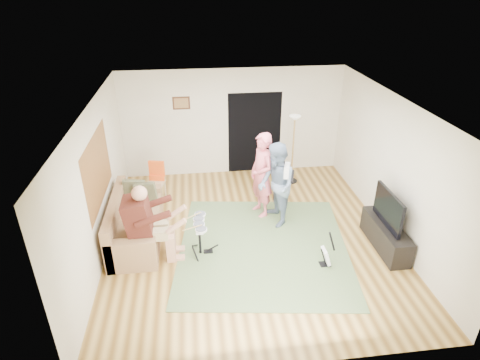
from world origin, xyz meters
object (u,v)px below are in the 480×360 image
object	(u,v)px
torchiere_lamp	(294,138)
dining_chair	(156,186)
singer	(262,175)
tv_cabinet	(386,236)
television	(388,209)
guitar_spare	(326,256)
sofa	(132,226)
drum_kit	(200,239)
guitarist	(276,185)

from	to	relation	value
torchiere_lamp	dining_chair	xyz separation A→B (m)	(-3.30, -0.43, -0.87)
singer	tv_cabinet	bearing A→B (deg)	36.00
singer	torchiere_lamp	size ratio (longest dim) A/B	1.07
television	dining_chair	bearing A→B (deg)	150.64
guitar_spare	dining_chair	xyz separation A→B (m)	(-3.14, 2.85, 0.11)
singer	sofa	bearing A→B (deg)	-95.94
singer	drum_kit	bearing A→B (deg)	-66.07
sofa	guitarist	world-z (taller)	guitarist
television	guitar_spare	bearing A→B (deg)	-162.41
singer	guitarist	distance (m)	0.46
torchiere_lamp	television	size ratio (longest dim) A/B	1.69
sofa	singer	size ratio (longest dim) A/B	1.17
singer	guitar_spare	xyz separation A→B (m)	(0.85, -1.89, -0.72)
drum_kit	torchiere_lamp	bearing A→B (deg)	48.19
tv_cabinet	drum_kit	bearing A→B (deg)	176.22
singer	television	size ratio (longest dim) A/B	1.82
drum_kit	singer	world-z (taller)	singer
tv_cabinet	television	size ratio (longest dim) A/B	1.38
sofa	torchiere_lamp	world-z (taller)	torchiere_lamp
singer	dining_chair	distance (m)	2.55
sofa	dining_chair	distance (m)	1.62
sofa	drum_kit	bearing A→B (deg)	-26.63
sofa	guitarist	distance (m)	2.96
guitarist	tv_cabinet	world-z (taller)	guitarist
sofa	tv_cabinet	distance (m)	4.88
guitar_spare	television	bearing A→B (deg)	17.59
television	drum_kit	bearing A→B (deg)	176.17
dining_chair	singer	bearing A→B (deg)	-10.11
television	singer	bearing A→B (deg)	144.36
torchiere_lamp	drum_kit	bearing A→B (deg)	-131.81
singer	dining_chair	xyz separation A→B (m)	(-2.28, 0.96, -0.61)
singer	guitarist	size ratio (longest dim) A/B	1.05
guitar_spare	tv_cabinet	distance (m)	1.34
tv_cabinet	dining_chair	bearing A→B (deg)	150.92
guitarist	television	distance (m)	2.16
sofa	television	distance (m)	4.86
sofa	guitar_spare	size ratio (longest dim) A/B	3.03
guitar_spare	dining_chair	bearing A→B (deg)	137.74
sofa	tv_cabinet	xyz separation A→B (m)	(4.80, -0.88, -0.04)
sofa	dining_chair	size ratio (longest dim) A/B	2.45
sofa	television	world-z (taller)	television
singer	dining_chair	bearing A→B (deg)	-131.83
sofa	drum_kit	size ratio (longest dim) A/B	2.94
guitarist	dining_chair	xyz separation A→B (m)	(-2.51, 1.36, -0.57)
television	guitarist	bearing A→B (deg)	149.35
singer	guitarist	bearing A→B (deg)	11.21
sofa	dining_chair	bearing A→B (deg)	76.67
singer	guitar_spare	world-z (taller)	singer
dining_chair	television	world-z (taller)	television
singer	torchiere_lamp	xyz separation A→B (m)	(1.02, 1.39, 0.26)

